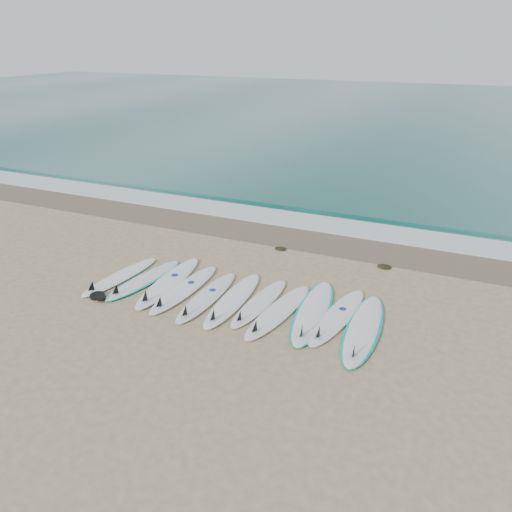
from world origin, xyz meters
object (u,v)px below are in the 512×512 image
at_px(surfboard_5, 232,300).
at_px(leash_coil, 98,296).
at_px(surfboard_0, 119,277).
at_px(surfboard_10, 363,329).

xyz_separation_m(surfboard_5, leash_coil, (-2.83, -1.04, -0.01)).
distance_m(surfboard_0, leash_coil, 0.99).
height_order(surfboard_0, surfboard_10, surfboard_10).
distance_m(surfboard_5, surfboard_10, 2.91).
xyz_separation_m(surfboard_5, surfboard_10, (2.91, 0.01, -0.01)).
distance_m(surfboard_0, surfboard_10, 5.94).
bearing_deg(surfboard_5, surfboard_0, 179.06).
xyz_separation_m(surfboard_10, leash_coil, (-5.74, -1.05, -0.01)).
height_order(surfboard_10, leash_coil, surfboard_10).
distance_m(surfboard_10, leash_coil, 5.84).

